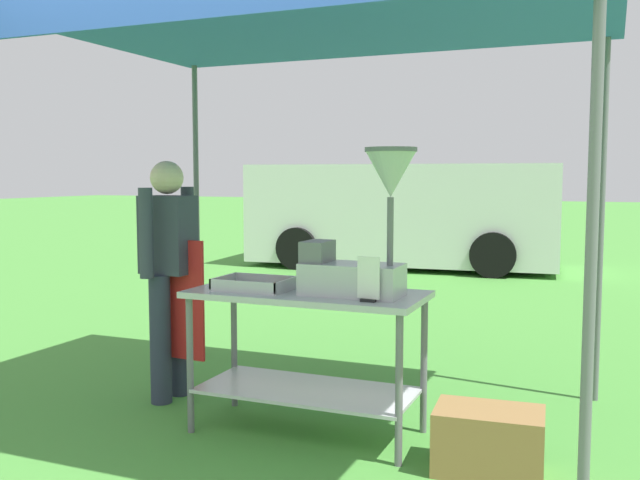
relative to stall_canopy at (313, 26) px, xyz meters
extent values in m
plane|color=#478E38|center=(-0.07, 5.02, -2.37)|extent=(70.00, 70.00, 0.00)
cylinder|color=slate|center=(1.56, -1.09, -1.17)|extent=(0.04, 0.04, 2.40)
cylinder|color=slate|center=(-1.56, 1.20, -1.17)|extent=(0.04, 0.04, 2.40)
cylinder|color=slate|center=(1.56, 1.20, -1.17)|extent=(0.04, 0.04, 2.40)
cube|color=blue|center=(0.00, 0.05, 0.06)|extent=(3.32, 2.49, 0.05)
cube|color=#B7B7BC|center=(0.00, -0.10, -1.55)|extent=(1.37, 0.62, 0.04)
cube|color=#B7B7BC|center=(0.00, -0.10, -2.12)|extent=(1.26, 0.57, 0.02)
cylinder|color=slate|center=(-0.63, -0.36, -1.97)|extent=(0.04, 0.04, 0.81)
cylinder|color=slate|center=(0.63, -0.36, -1.97)|extent=(0.04, 0.04, 0.81)
cylinder|color=slate|center=(-0.63, 0.16, -1.97)|extent=(0.04, 0.04, 0.81)
cylinder|color=slate|center=(0.63, 0.16, -1.97)|extent=(0.04, 0.04, 0.81)
cube|color=#B7B7BC|center=(-0.31, -0.16, -1.52)|extent=(0.43, 0.31, 0.01)
cube|color=#B7B7BC|center=(-0.31, -0.31, -1.49)|extent=(0.43, 0.01, 0.06)
cube|color=#B7B7BC|center=(-0.31, -0.01, -1.49)|extent=(0.43, 0.01, 0.06)
cube|color=#B7B7BC|center=(-0.52, -0.16, -1.49)|extent=(0.01, 0.31, 0.06)
cube|color=#B7B7BC|center=(-0.10, -0.16, -1.49)|extent=(0.01, 0.31, 0.06)
torus|color=#EAB251|center=(-0.15, -0.20, -1.51)|extent=(0.08, 0.08, 0.02)
torus|color=#EAB251|center=(-0.16, -0.11, -1.51)|extent=(0.08, 0.08, 0.02)
torus|color=#EAB251|center=(-0.47, -0.23, -1.51)|extent=(0.09, 0.09, 0.02)
torus|color=#EAB251|center=(-0.41, -0.12, -1.51)|extent=(0.08, 0.08, 0.02)
torus|color=#EAB251|center=(-0.24, -0.25, -1.51)|extent=(0.08, 0.08, 0.02)
torus|color=#EAB251|center=(-0.30, -0.14, -1.51)|extent=(0.10, 0.10, 0.02)
torus|color=#EAB251|center=(-0.38, -0.17, -1.51)|extent=(0.09, 0.09, 0.02)
torus|color=#EAB251|center=(-0.20, -0.06, -1.51)|extent=(0.09, 0.09, 0.02)
torus|color=#EAB251|center=(-0.34, -0.25, -1.51)|extent=(0.08, 0.08, 0.02)
torus|color=#EAB251|center=(-0.47, -0.14, -1.51)|extent=(0.08, 0.08, 0.02)
cube|color=#B7B7BC|center=(0.29, -0.13, -1.44)|extent=(0.56, 0.28, 0.18)
cube|color=slate|center=(0.08, -0.13, -1.29)|extent=(0.14, 0.22, 0.12)
cylinder|color=slate|center=(0.51, -0.13, -1.16)|extent=(0.04, 0.04, 0.37)
cone|color=#B7B7BC|center=(0.51, -0.13, -0.85)|extent=(0.27, 0.27, 0.24)
cylinder|color=slate|center=(0.51, -0.13, -0.72)|extent=(0.28, 0.28, 0.02)
cube|color=black|center=(0.44, -0.28, -1.52)|extent=(0.08, 0.05, 0.02)
cube|color=white|center=(0.44, -0.28, -1.40)|extent=(0.13, 0.03, 0.23)
cylinder|color=#2D3347|center=(-1.11, 0.23, -1.94)|extent=(0.14, 0.14, 0.86)
cylinder|color=#2D3347|center=(-1.12, 0.03, -1.94)|extent=(0.14, 0.14, 0.86)
cube|color=#383D4C|center=(-1.11, 0.13, -1.25)|extent=(0.35, 0.24, 0.52)
cube|color=red|center=(-0.99, 0.12, -1.68)|extent=(0.32, 0.04, 0.80)
cylinder|color=#383D4C|center=(-1.10, 0.35, -1.23)|extent=(0.10, 0.10, 0.58)
cylinder|color=#383D4C|center=(-1.13, -0.09, -1.23)|extent=(0.10, 0.10, 0.58)
sphere|color=beige|center=(-1.11, 0.13, -0.87)|extent=(0.22, 0.22, 0.22)
cube|color=olive|center=(1.08, -0.26, -2.21)|extent=(0.57, 0.40, 0.33)
cube|color=white|center=(-1.59, 7.60, -1.48)|extent=(5.10, 2.28, 1.60)
cube|color=#1E2833|center=(-3.53, 7.45, -1.08)|extent=(0.22, 1.62, 0.70)
cylinder|color=black|center=(-3.06, 6.55, -2.03)|extent=(0.70, 0.29, 0.68)
cylinder|color=black|center=(-3.20, 8.41, -2.03)|extent=(0.70, 0.29, 0.68)
cylinder|color=black|center=(0.02, 6.79, -2.03)|extent=(0.70, 0.29, 0.68)
cylinder|color=black|center=(-0.13, 8.65, -2.03)|extent=(0.70, 0.29, 0.68)
camera|label=1|loc=(1.62, -3.82, -0.86)|focal=39.69mm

